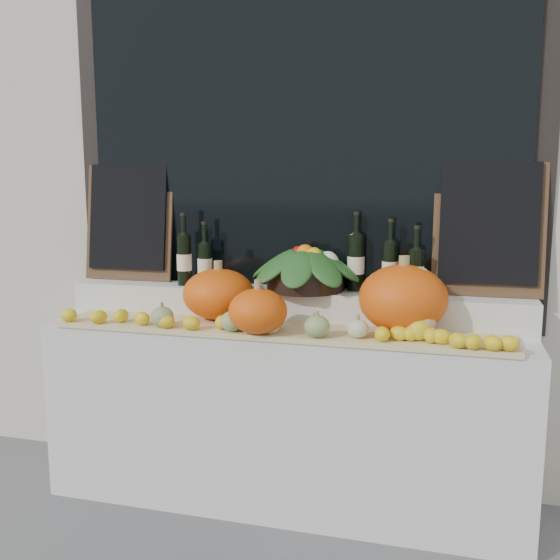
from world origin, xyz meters
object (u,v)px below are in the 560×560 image
object	(u,v)px
pumpkin_right	(403,299)
produce_bowl	(305,268)
wine_bottle_tall	(356,262)
pumpkin_left	(219,294)
butternut_squash	(418,309)

from	to	relation	value
pumpkin_right	produce_bowl	size ratio (longest dim) A/B	0.68
pumpkin_right	produce_bowl	bearing A→B (deg)	159.09
wine_bottle_tall	pumpkin_left	bearing A→B (deg)	-161.57
pumpkin_left	pumpkin_right	world-z (taller)	pumpkin_right
pumpkin_right	pumpkin_left	bearing A→B (deg)	177.75
pumpkin_right	butternut_squash	xyz separation A→B (m)	(0.07, -0.06, -0.03)
pumpkin_left	produce_bowl	xyz separation A→B (m)	(0.40, 0.15, 0.12)
pumpkin_left	pumpkin_right	xyz separation A→B (m)	(0.88, -0.03, 0.03)
pumpkin_left	pumpkin_right	size ratio (longest dim) A/B	0.88
produce_bowl	wine_bottle_tall	bearing A→B (deg)	14.16
pumpkin_right	butternut_squash	bearing A→B (deg)	-41.65
pumpkin_right	wine_bottle_tall	size ratio (longest dim) A/B	1.02
pumpkin_left	wine_bottle_tall	size ratio (longest dim) A/B	0.90
pumpkin_left	produce_bowl	distance (m)	0.44
produce_bowl	wine_bottle_tall	xyz separation A→B (m)	(0.24, 0.06, 0.03)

